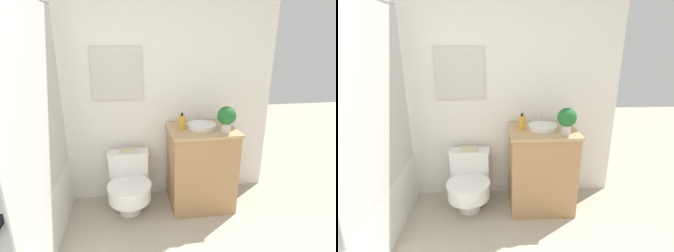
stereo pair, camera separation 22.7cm
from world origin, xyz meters
The scene contains 8 objects.
wall_back centered at (0.00, 2.19, 1.25)m, with size 3.27×0.07×2.50m.
shower_area centered at (-0.82, 1.43, 0.31)m, with size 0.61×1.46×1.98m.
toilet centered at (0.07, 1.89, 0.29)m, with size 0.43×0.55×0.58m.
vanity centered at (0.80, 1.88, 0.42)m, with size 0.66×0.53×0.84m.
sink centered at (0.80, 1.91, 0.87)m, with size 0.28×0.32×0.13m.
soap_bottle centered at (0.60, 1.89, 0.92)m, with size 0.06×0.06×0.16m.
potted_plant centered at (0.99, 1.74, 0.99)m, with size 0.17×0.17×0.25m.
book_on_tank centered at (0.07, 2.03, 0.59)m, with size 0.17×0.11×0.02m.
Camera 2 is at (0.32, -0.50, 1.66)m, focal length 28.00 mm.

